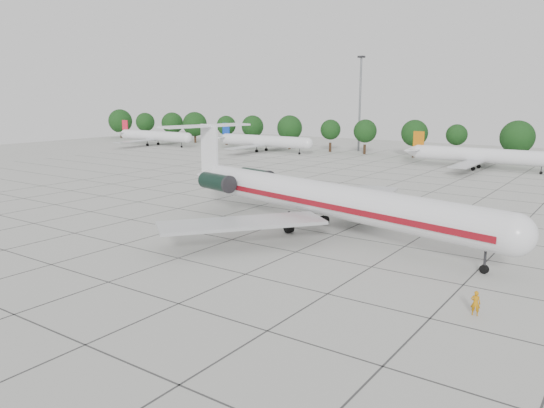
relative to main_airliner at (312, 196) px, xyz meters
The scene contains 9 objects.
ground 10.47m from the main_airliner, 119.14° to the right, with size 260.00×260.00×0.00m, color #B7B8B0.
apron_joints 8.96m from the main_airliner, 125.90° to the left, with size 170.00×170.00×0.02m, color #383838.
main_airliner is the anchor object (origin of this frame).
ground_crew 26.00m from the main_airliner, 33.15° to the right, with size 0.65×0.43×1.79m, color #BC750B.
bg_airliner_a 111.31m from the main_airliner, 146.29° to the left, with size 28.24×27.20×7.40m.
bg_airliner_b 85.60m from the main_airliner, 129.51° to the left, with size 28.24×27.20×7.40m.
bg_airliner_c 62.87m from the main_airliner, 87.40° to the left, with size 28.24×27.20×7.40m.
tree_line 78.29m from the main_airliner, 102.10° to the left, with size 249.86×8.44×10.22m.
floodlight_mast 91.05m from the main_airliner, 112.57° to the left, with size 1.60×1.60×25.45m.
Camera 1 is at (34.61, -42.02, 14.96)m, focal length 35.00 mm.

